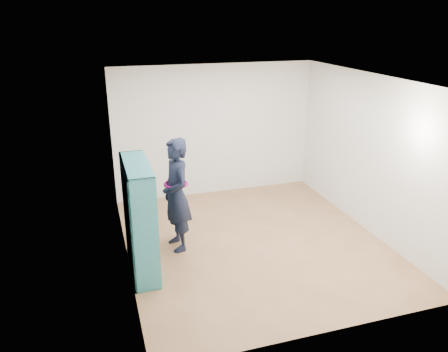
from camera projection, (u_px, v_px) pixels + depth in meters
name	position (u px, v px, depth m)	size (l,w,h in m)	color
floor	(254.00, 242.00, 7.07)	(4.50, 4.50, 0.00)	brown
ceiling	(258.00, 80.00, 6.16)	(4.50, 4.50, 0.00)	white
wall_left	(122.00, 180.00, 6.06)	(0.02, 4.50, 2.60)	silver
wall_right	(370.00, 155.00, 7.17)	(0.02, 4.50, 2.60)	silver
wall_back	(215.00, 131.00, 8.63)	(4.00, 0.02, 2.60)	silver
wall_front	(333.00, 233.00, 4.60)	(4.00, 0.02, 2.60)	silver
bookshelf	(138.00, 220.00, 6.07)	(0.35, 1.20, 1.61)	#28757E
person	(176.00, 195.00, 6.62)	(0.51, 0.70, 1.78)	black
smartphone	(166.00, 188.00, 6.59)	(0.03, 0.09, 0.13)	silver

